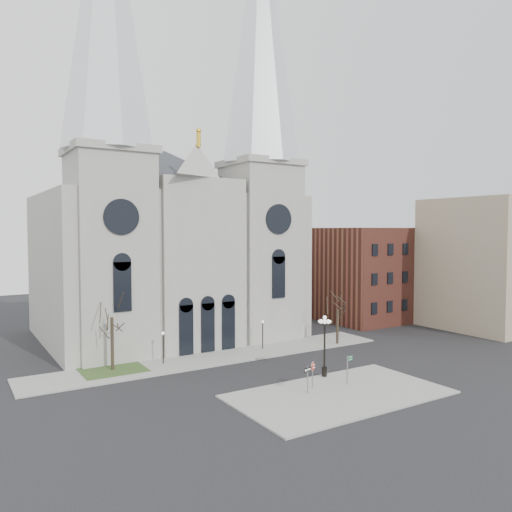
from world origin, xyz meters
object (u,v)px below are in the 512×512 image
stop_sign (313,369)px  globe_lamp (325,338)px  street_name_sign (348,367)px  one_way_sign (308,375)px

stop_sign → globe_lamp: bearing=24.8°
street_name_sign → globe_lamp: bearing=80.8°
stop_sign → globe_lamp: size_ratio=0.40×
globe_lamp → street_name_sign: 3.56m
one_way_sign → street_name_sign: street_name_sign is taller
globe_lamp → one_way_sign: 5.62m
stop_sign → one_way_sign: bearing=-152.6°
one_way_sign → globe_lamp: bearing=18.8°
stop_sign → street_name_sign: bearing=-23.1°
stop_sign → one_way_sign: size_ratio=1.00×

